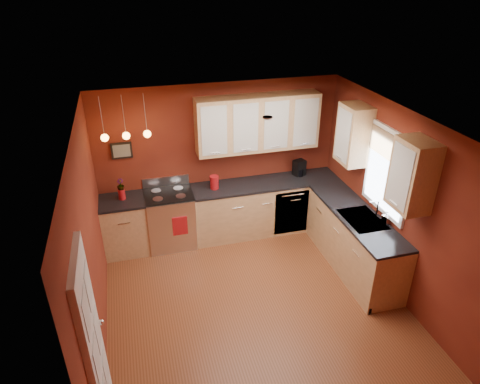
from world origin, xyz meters
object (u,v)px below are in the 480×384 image
object	(u,v)px
sink	(362,220)
soap_pump	(386,218)
red_canister	(214,182)
coffee_maker	(299,168)
gas_range	(171,219)

from	to	relation	value
sink	soap_pump	world-z (taller)	sink
red_canister	coffee_maker	xyz separation A→B (m)	(1.53, 0.11, 0.01)
gas_range	soap_pump	distance (m)	3.38
sink	coffee_maker	distance (m)	1.66
sink	red_canister	size ratio (longest dim) A/B	3.15
sink	red_canister	distance (m)	2.40
gas_range	coffee_maker	distance (m)	2.37
coffee_maker	soap_pump	xyz separation A→B (m)	(0.57, -1.82, -0.02)
red_canister	coffee_maker	size ratio (longest dim) A/B	0.82
sink	coffee_maker	world-z (taller)	sink
sink	red_canister	world-z (taller)	sink
gas_range	coffee_maker	size ratio (longest dim) A/B	4.08
sink	soap_pump	bearing A→B (deg)	-41.66
sink	gas_range	bearing A→B (deg)	150.22
gas_range	sink	size ratio (longest dim) A/B	1.59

